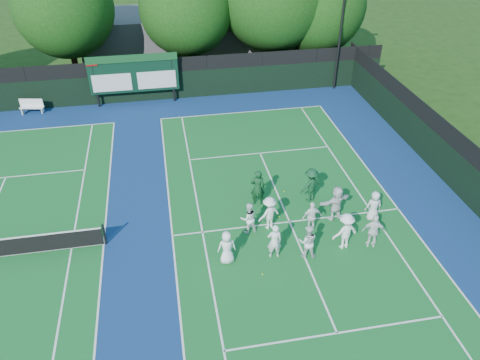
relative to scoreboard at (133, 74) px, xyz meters
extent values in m
plane|color=#1B390F|center=(7.01, -15.59, -2.19)|extent=(120.00, 120.00, 0.00)
cube|color=navy|center=(1.01, -14.59, -2.19)|extent=(34.00, 32.00, 0.01)
cube|color=#135C24|center=(7.01, -14.59, -2.18)|extent=(10.97, 23.77, 0.00)
cube|color=silver|center=(7.01, -2.70, -2.18)|extent=(10.97, 0.08, 0.00)
cube|color=silver|center=(1.53, -14.59, -2.18)|extent=(0.08, 23.77, 0.00)
cube|color=silver|center=(12.50, -14.59, -2.18)|extent=(0.08, 23.77, 0.00)
cube|color=silver|center=(2.90, -14.59, -2.18)|extent=(0.08, 23.77, 0.00)
cube|color=silver|center=(11.13, -14.59, -2.18)|extent=(0.08, 23.77, 0.00)
cube|color=silver|center=(7.01, -20.99, -2.18)|extent=(8.23, 0.08, 0.00)
cube|color=silver|center=(7.01, -8.19, -2.18)|extent=(8.23, 0.08, 0.00)
cube|color=silver|center=(7.01, -14.59, -2.18)|extent=(0.08, 12.80, 0.00)
cube|color=silver|center=(-6.99, -2.70, -2.18)|extent=(10.97, 0.08, 0.00)
cube|color=silver|center=(-1.50, -14.59, -2.18)|extent=(0.08, 23.77, 0.00)
cube|color=silver|center=(-2.87, -14.59, -2.18)|extent=(0.08, 23.77, 0.00)
cube|color=silver|center=(-6.99, -8.19, -2.18)|extent=(8.23, 0.08, 0.00)
cube|color=black|center=(1.01, 0.41, -1.19)|extent=(34.00, 0.08, 2.00)
cube|color=black|center=(1.01, 0.41, 0.31)|extent=(34.00, 0.05, 1.00)
cube|color=black|center=(16.01, -14.59, -1.19)|extent=(0.08, 32.00, 2.00)
cube|color=black|center=(16.01, -14.59, 0.31)|extent=(0.05, 32.00, 1.00)
cylinder|color=black|center=(-2.59, 0.01, -0.44)|extent=(0.16, 0.16, 3.50)
cylinder|color=black|center=(2.61, 0.01, -0.44)|extent=(0.16, 0.16, 3.50)
cube|color=black|center=(0.01, 0.01, 0.01)|extent=(6.00, 0.15, 2.60)
cube|color=#13451F|center=(0.01, -0.09, 1.11)|extent=(6.00, 0.05, 0.50)
cube|color=silver|center=(-1.49, -0.09, -0.49)|extent=(2.60, 0.04, 1.20)
cube|color=silver|center=(1.51, -0.09, -0.49)|extent=(2.60, 0.04, 1.20)
cube|color=maroon|center=(-2.59, -0.09, 1.01)|extent=(0.70, 0.04, 0.50)
cube|color=#515155|center=(5.01, 8.41, -0.19)|extent=(18.00, 6.00, 4.00)
cylinder|color=black|center=(14.51, 0.11, 2.81)|extent=(0.16, 0.16, 10.00)
cylinder|color=black|center=(-1.39, -14.59, -1.64)|extent=(0.10, 0.10, 1.10)
cube|color=white|center=(-6.91, -0.29, -1.75)|extent=(1.62, 0.71, 0.06)
cube|color=white|center=(-6.91, -0.13, -1.46)|extent=(1.55, 0.36, 0.52)
cube|color=white|center=(-7.54, -0.29, -1.98)|extent=(0.13, 0.37, 0.42)
cube|color=white|center=(-6.28, -0.29, -1.98)|extent=(0.13, 0.37, 0.42)
cylinder|color=black|center=(-4.29, 3.91, -0.60)|extent=(0.44, 0.44, 3.19)
sphere|color=#10370C|center=(-4.29, 3.91, 3.56)|extent=(6.84, 6.84, 6.84)
sphere|color=#10370C|center=(-3.69, 4.21, 2.88)|extent=(4.79, 4.79, 4.79)
cylinder|color=black|center=(4.10, 3.91, -0.79)|extent=(0.44, 0.44, 2.80)
sphere|color=#10370C|center=(4.10, 3.91, 3.14)|extent=(6.75, 6.75, 6.75)
sphere|color=#10370C|center=(4.70, 4.21, 2.46)|extent=(4.73, 4.73, 4.73)
cylinder|color=black|center=(10.59, 3.91, -0.72)|extent=(0.44, 0.44, 2.95)
sphere|color=#10370C|center=(11.19, 4.21, 3.01)|extent=(5.73, 5.73, 5.73)
cylinder|color=black|center=(13.90, 3.91, -0.99)|extent=(0.44, 0.44, 2.40)
sphere|color=#10370C|center=(13.90, 3.91, 3.00)|extent=(7.44, 7.44, 7.44)
sphere|color=#10370C|center=(14.50, 4.21, 2.25)|extent=(5.21, 5.21, 5.21)
sphere|color=#C4EB1B|center=(5.02, -17.69, -2.16)|extent=(0.07, 0.07, 0.07)
sphere|color=#C4EB1B|center=(7.39, -12.19, -2.16)|extent=(0.07, 0.07, 0.07)
sphere|color=#C4EB1B|center=(9.80, -15.14, -2.16)|extent=(0.07, 0.07, 0.07)
sphere|color=#C4EB1B|center=(6.63, -14.15, -2.16)|extent=(0.07, 0.07, 0.07)
imported|color=white|center=(3.71, -16.66, -1.40)|extent=(0.78, 0.51, 1.59)
imported|color=white|center=(5.73, -16.69, -1.34)|extent=(0.65, 0.45, 1.71)
imported|color=silver|center=(7.11, -16.93, -1.37)|extent=(0.92, 0.79, 1.63)
imported|color=white|center=(8.86, -16.67, -1.30)|extent=(1.26, 0.87, 1.78)
imported|color=white|center=(10.09, -16.84, -1.34)|extent=(1.07, 0.67, 1.70)
imported|color=white|center=(4.97, -14.90, -1.41)|extent=(0.84, 0.70, 1.57)
imported|color=white|center=(5.95, -14.79, -1.35)|extent=(1.24, 0.98, 1.67)
imported|color=white|center=(7.80, -15.32, -1.41)|extent=(0.95, 0.46, 1.57)
imported|color=silver|center=(9.18, -14.68, -1.30)|extent=(1.73, 0.96, 1.78)
imported|color=silver|center=(10.89, -15.08, -1.41)|extent=(0.77, 0.51, 1.56)
imported|color=#103D1D|center=(5.83, -12.90, -1.22)|extent=(0.77, 0.56, 1.93)
imported|color=#103D21|center=(8.46, -13.08, -1.28)|extent=(1.34, 1.07, 1.81)
camera|label=1|loc=(1.63, -30.97, 11.79)|focal=35.00mm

